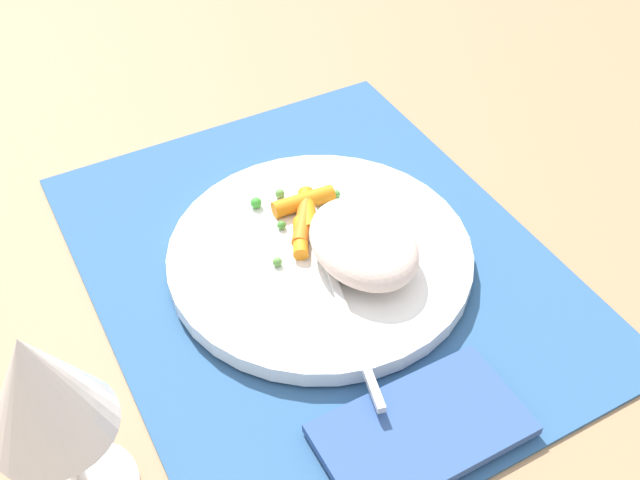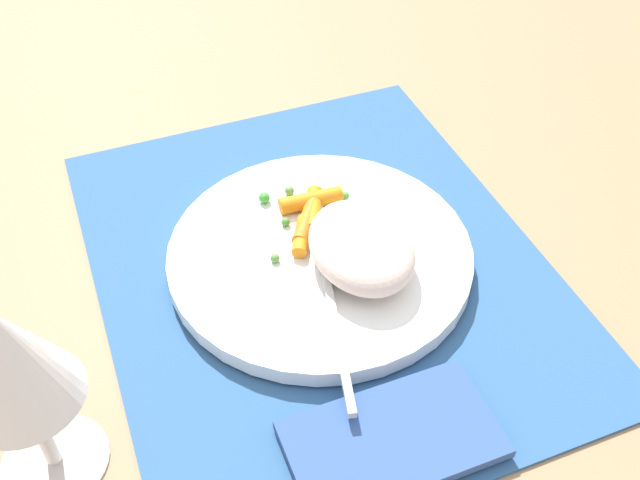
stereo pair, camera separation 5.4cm
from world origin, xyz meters
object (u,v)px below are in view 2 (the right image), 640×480
at_px(fork, 325,274).
at_px(plate, 320,255).
at_px(napkin, 392,439).
at_px(wine_glass, 8,361).
at_px(rice_mound, 361,247).
at_px(carrot_portion, 310,214).

bearing_deg(fork, plate, -13.75).
height_order(plate, fork, fork).
distance_m(fork, napkin, 0.14).
xyz_separation_m(fork, wine_glass, (-0.07, 0.22, 0.09)).
bearing_deg(plate, rice_mound, -140.73).
height_order(rice_mound, fork, rice_mound).
bearing_deg(rice_mound, carrot_portion, 15.65).
relative_size(carrot_portion, fork, 0.34).
xyz_separation_m(rice_mound, napkin, (-0.14, 0.04, -0.03)).
relative_size(fork, wine_glass, 1.36).
relative_size(fork, napkin, 1.51).
xyz_separation_m(carrot_portion, napkin, (-0.21, 0.02, -0.02)).
relative_size(plate, rice_mound, 2.38).
bearing_deg(fork, carrot_portion, -10.75).
height_order(carrot_portion, fork, carrot_portion).
bearing_deg(wine_glass, napkin, -108.64).
bearing_deg(carrot_portion, wine_glass, 120.66).
xyz_separation_m(plate, wine_glass, (-0.10, 0.23, 0.10)).
bearing_deg(fork, napkin, 176.22).
distance_m(plate, napkin, 0.17).
distance_m(carrot_portion, fork, 0.07).
xyz_separation_m(plate, carrot_portion, (0.04, -0.01, 0.01)).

